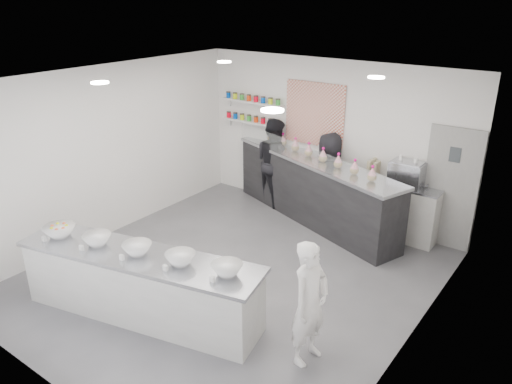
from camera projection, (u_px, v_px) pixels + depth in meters
floor at (232, 276)px, 7.76m from camera, size 6.00×6.00×0.00m
ceiling at (228, 81)px, 6.63m from camera, size 6.00×6.00×0.00m
back_wall at (330, 140)px, 9.43m from camera, size 5.50×0.00×5.50m
left_wall at (108, 152)px, 8.70m from camera, size 0.00×6.00×6.00m
right_wall at (418, 238)px, 5.68m from camera, size 0.00×6.00×6.00m
back_door at (450, 189)px, 8.32m from camera, size 0.88×0.04×2.10m
pattern_panel at (315, 114)px, 9.44m from camera, size 1.25×0.03×1.20m
jar_shelf_lower at (253, 122)px, 10.28m from camera, size 1.45×0.22×0.04m
jar_shelf_upper at (253, 102)px, 10.12m from camera, size 1.45×0.22×0.04m
preserve_jars at (252, 109)px, 10.16m from camera, size 1.45×0.10×0.56m
downlight_0 at (100, 83)px, 6.66m from camera, size 0.24×0.24×0.02m
downlight_1 at (272, 110)px, 5.12m from camera, size 0.24×0.24×0.02m
downlight_2 at (224, 62)px, 8.60m from camera, size 0.24×0.24×0.02m
downlight_3 at (376, 77)px, 7.06m from camera, size 0.24×0.24×0.02m
prep_counter at (141, 285)px, 6.66m from camera, size 3.52×1.53×0.94m
back_bar at (314, 190)px, 9.44m from camera, size 3.98×2.00×1.23m
sneeze_guard at (301, 154)px, 8.97m from camera, size 3.69×1.31×0.33m
espresso_ledge at (399, 212)px, 8.79m from camera, size 1.35×0.43×1.00m
espresso_machine at (407, 174)px, 8.50m from camera, size 0.56×0.38×0.42m
cup_stacks at (373, 170)px, 8.85m from camera, size 0.24×0.24×0.33m
prep_bowls at (137, 249)px, 6.46m from camera, size 3.02×1.15×0.16m
label_cards at (100, 265)px, 6.16m from camera, size 2.66×0.04×0.07m
cookie_bags at (316, 152)px, 9.16m from camera, size 2.84×1.13×0.27m
woman_prep at (310, 303)px, 5.74m from camera, size 0.42×0.60×1.55m
staff_left at (274, 162)px, 10.12m from camera, size 1.06×0.95×1.79m
staff_right at (328, 176)px, 9.45m from camera, size 0.84×0.55×1.70m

